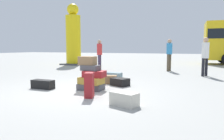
{
  "coord_description": "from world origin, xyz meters",
  "views": [
    {
      "loc": [
        3.3,
        -5.06,
        1.25
      ],
      "look_at": [
        0.31,
        1.91,
        0.43
      ],
      "focal_mm": 33.46,
      "sensor_mm": 36.0,
      "label": 1
    }
  ],
  "objects_px": {
    "suitcase_black_foreground_near": "(120,82)",
    "person_bearded_onlooker": "(169,52)",
    "suitcase_maroon_behind_tower": "(89,85)",
    "suitcase_slate_foreground_far": "(113,75)",
    "person_tourist_with_camera": "(205,53)",
    "person_passerby_in_red": "(100,52)",
    "suitcase_cream_upright_blue": "(124,99)",
    "yellow_dummy_statue": "(73,38)",
    "suitcase_black_white_trunk": "(43,84)",
    "suitcase_brown_left_side": "(107,79)",
    "suitcase_tower": "(91,76)"
  },
  "relations": [
    {
      "from": "suitcase_brown_left_side",
      "to": "person_passerby_in_red",
      "type": "bearing_deg",
      "value": 102.2
    },
    {
      "from": "person_bearded_onlooker",
      "to": "person_tourist_with_camera",
      "type": "xyz_separation_m",
      "value": [
        1.72,
        -1.41,
        -0.02
      ]
    },
    {
      "from": "suitcase_maroon_behind_tower",
      "to": "person_bearded_onlooker",
      "type": "height_order",
      "value": "person_bearded_onlooker"
    },
    {
      "from": "suitcase_brown_left_side",
      "to": "yellow_dummy_statue",
      "type": "xyz_separation_m",
      "value": [
        -5.66,
        6.48,
        1.82
      ]
    },
    {
      "from": "suitcase_maroon_behind_tower",
      "to": "person_passerby_in_red",
      "type": "relative_size",
      "value": 0.37
    },
    {
      "from": "suitcase_black_foreground_near",
      "to": "person_bearded_onlooker",
      "type": "distance_m",
      "value": 5.17
    },
    {
      "from": "suitcase_brown_left_side",
      "to": "suitcase_black_white_trunk",
      "type": "distance_m",
      "value": 2.15
    },
    {
      "from": "suitcase_black_white_trunk",
      "to": "person_passerby_in_red",
      "type": "distance_m",
      "value": 6.04
    },
    {
      "from": "suitcase_black_foreground_near",
      "to": "suitcase_slate_foreground_far",
      "type": "xyz_separation_m",
      "value": [
        -0.89,
        1.52,
        -0.01
      ]
    },
    {
      "from": "suitcase_black_foreground_near",
      "to": "person_tourist_with_camera",
      "type": "bearing_deg",
      "value": 75.91
    },
    {
      "from": "suitcase_maroon_behind_tower",
      "to": "suitcase_slate_foreground_far",
      "type": "relative_size",
      "value": 0.88
    },
    {
      "from": "suitcase_black_white_trunk",
      "to": "suitcase_brown_left_side",
      "type": "bearing_deg",
      "value": 47.83
    },
    {
      "from": "person_tourist_with_camera",
      "to": "person_passerby_in_red",
      "type": "xyz_separation_m",
      "value": [
        -5.58,
        0.89,
        0.01
      ]
    },
    {
      "from": "person_bearded_onlooker",
      "to": "suitcase_black_white_trunk",
      "type": "bearing_deg",
      "value": -3.74
    },
    {
      "from": "suitcase_maroon_behind_tower",
      "to": "suitcase_cream_upright_blue",
      "type": "bearing_deg",
      "value": -37.46
    },
    {
      "from": "suitcase_slate_foreground_far",
      "to": "person_tourist_with_camera",
      "type": "relative_size",
      "value": 0.42
    },
    {
      "from": "suitcase_slate_foreground_far",
      "to": "person_tourist_with_camera",
      "type": "bearing_deg",
      "value": 36.46
    },
    {
      "from": "person_tourist_with_camera",
      "to": "yellow_dummy_statue",
      "type": "distance_m",
      "value": 9.4
    },
    {
      "from": "suitcase_tower",
      "to": "person_bearded_onlooker",
      "type": "distance_m",
      "value": 6.15
    },
    {
      "from": "suitcase_tower",
      "to": "suitcase_brown_left_side",
      "type": "xyz_separation_m",
      "value": [
        -0.01,
        1.16,
        -0.27
      ]
    },
    {
      "from": "suitcase_black_foreground_near",
      "to": "person_passerby_in_red",
      "type": "height_order",
      "value": "person_passerby_in_red"
    },
    {
      "from": "yellow_dummy_statue",
      "to": "suitcase_black_white_trunk",
      "type": "bearing_deg",
      "value": -62.36
    },
    {
      "from": "suitcase_maroon_behind_tower",
      "to": "suitcase_slate_foreground_far",
      "type": "bearing_deg",
      "value": 84.21
    },
    {
      "from": "suitcase_black_foreground_near",
      "to": "person_passerby_in_red",
      "type": "bearing_deg",
      "value": 145.22
    },
    {
      "from": "suitcase_tower",
      "to": "suitcase_brown_left_side",
      "type": "distance_m",
      "value": 1.19
    },
    {
      "from": "suitcase_slate_foreground_far",
      "to": "suitcase_black_foreground_near",
      "type": "bearing_deg",
      "value": -54.08
    },
    {
      "from": "suitcase_brown_left_side",
      "to": "suitcase_black_foreground_near",
      "type": "bearing_deg",
      "value": -39.4
    },
    {
      "from": "suitcase_black_foreground_near",
      "to": "yellow_dummy_statue",
      "type": "bearing_deg",
      "value": 154.43
    },
    {
      "from": "suitcase_brown_left_side",
      "to": "suitcase_maroon_behind_tower",
      "type": "distance_m",
      "value": 2.12
    },
    {
      "from": "suitcase_cream_upright_blue",
      "to": "suitcase_maroon_behind_tower",
      "type": "relative_size",
      "value": 0.94
    },
    {
      "from": "suitcase_slate_foreground_far",
      "to": "suitcase_brown_left_side",
      "type": "bearing_deg",
      "value": -70.74
    },
    {
      "from": "suitcase_cream_upright_blue",
      "to": "person_passerby_in_red",
      "type": "relative_size",
      "value": 0.35
    },
    {
      "from": "suitcase_black_foreground_near",
      "to": "person_passerby_in_red",
      "type": "relative_size",
      "value": 0.32
    },
    {
      "from": "suitcase_brown_left_side",
      "to": "suitcase_slate_foreground_far",
      "type": "xyz_separation_m",
      "value": [
        -0.31,
        1.28,
        -0.03
      ]
    },
    {
      "from": "suitcase_brown_left_side",
      "to": "suitcase_slate_foreground_far",
      "type": "height_order",
      "value": "suitcase_brown_left_side"
    },
    {
      "from": "person_tourist_with_camera",
      "to": "person_passerby_in_red",
      "type": "bearing_deg",
      "value": -62.04
    },
    {
      "from": "suitcase_maroon_behind_tower",
      "to": "suitcase_slate_foreground_far",
      "type": "height_order",
      "value": "suitcase_maroon_behind_tower"
    },
    {
      "from": "suitcase_cream_upright_blue",
      "to": "suitcase_slate_foreground_far",
      "type": "distance_m",
      "value": 4.13
    },
    {
      "from": "suitcase_cream_upright_blue",
      "to": "suitcase_brown_left_side",
      "type": "bearing_deg",
      "value": 139.35
    },
    {
      "from": "suitcase_black_white_trunk",
      "to": "yellow_dummy_statue",
      "type": "height_order",
      "value": "yellow_dummy_statue"
    },
    {
      "from": "suitcase_maroon_behind_tower",
      "to": "person_tourist_with_camera",
      "type": "xyz_separation_m",
      "value": [
        2.71,
        5.43,
        0.69
      ]
    },
    {
      "from": "suitcase_slate_foreground_far",
      "to": "yellow_dummy_statue",
      "type": "relative_size",
      "value": 0.16
    },
    {
      "from": "person_bearded_onlooker",
      "to": "person_tourist_with_camera",
      "type": "distance_m",
      "value": 2.23
    },
    {
      "from": "person_tourist_with_camera",
      "to": "yellow_dummy_statue",
      "type": "relative_size",
      "value": 0.39
    },
    {
      "from": "suitcase_black_foreground_near",
      "to": "suitcase_maroon_behind_tower",
      "type": "height_order",
      "value": "suitcase_maroon_behind_tower"
    },
    {
      "from": "suitcase_black_white_trunk",
      "to": "yellow_dummy_statue",
      "type": "bearing_deg",
      "value": 116.4
    },
    {
      "from": "person_passerby_in_red",
      "to": "yellow_dummy_statue",
      "type": "distance_m",
      "value": 4.04
    },
    {
      "from": "person_passerby_in_red",
      "to": "person_tourist_with_camera",
      "type": "bearing_deg",
      "value": 74.31
    },
    {
      "from": "suitcase_tower",
      "to": "suitcase_cream_upright_blue",
      "type": "relative_size",
      "value": 1.66
    },
    {
      "from": "suitcase_tower",
      "to": "person_bearded_onlooker",
      "type": "height_order",
      "value": "person_bearded_onlooker"
    }
  ]
}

